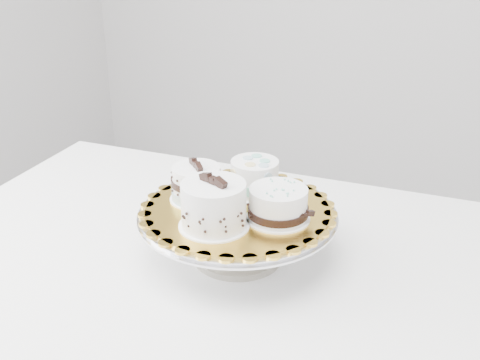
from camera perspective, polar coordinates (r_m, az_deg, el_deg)
The scene contains 7 objects.
table at distance 1.19m, azimuth -1.31°, elevation -10.16°, with size 1.36×1.03×0.75m.
cake_stand at distance 1.11m, azimuth -0.22°, elevation -4.35°, with size 0.37×0.37×0.10m.
cake_board at distance 1.10m, azimuth -0.22°, elevation -2.81°, with size 0.34×0.34×0.00m, color gold.
cake_swirl at distance 1.02m, azimuth -2.51°, elevation -2.50°, with size 0.13×0.13×0.10m.
cake_banded at distance 1.12m, azimuth -4.15°, elevation -0.43°, with size 0.12×0.12×0.08m.
cake_dots at distance 1.14m, azimuth 1.39°, elevation 0.29°, with size 0.11×0.11×0.07m.
cake_ribbon at distance 1.05m, azimuth 3.69°, elevation -2.38°, with size 0.13×0.13×0.06m.
Camera 1 is at (0.67, -0.73, 1.36)m, focal length 45.00 mm.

